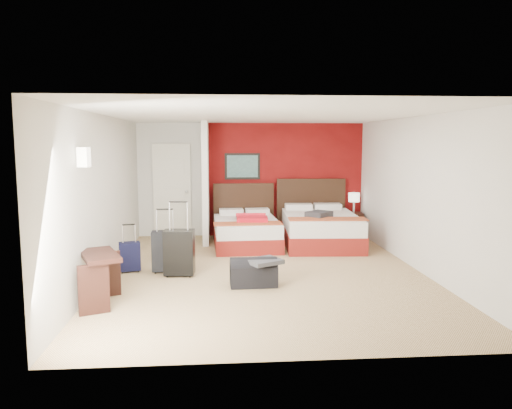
{
  "coord_description": "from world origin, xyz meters",
  "views": [
    {
      "loc": [
        -0.75,
        -7.7,
        2.08
      ],
      "look_at": [
        -0.08,
        0.8,
        1.0
      ],
      "focal_mm": 34.56,
      "sensor_mm": 36.0,
      "label": 1
    }
  ],
  "objects": [
    {
      "name": "suitcase_black",
      "position": [
        -1.36,
        -0.1,
        0.35
      ],
      "size": [
        0.48,
        0.32,
        0.7
      ],
      "primitive_type": "cube",
      "rotation": [
        0.0,
        0.0,
        -0.08
      ],
      "color": "black",
      "rests_on": "ground"
    },
    {
      "name": "bed_left",
      "position": [
        -0.19,
        2.03,
        0.27
      ],
      "size": [
        1.33,
        1.85,
        0.54
      ],
      "primitive_type": "cube",
      "rotation": [
        0.0,
        0.0,
        0.04
      ],
      "color": "silver",
      "rests_on": "ground"
    },
    {
      "name": "ground",
      "position": [
        0.0,
        0.0,
        0.0
      ],
      "size": [
        6.5,
        6.5,
        0.0
      ],
      "primitive_type": "plane",
      "color": "tan",
      "rests_on": "ground"
    },
    {
      "name": "suitcase_charcoal",
      "position": [
        -1.59,
        0.14,
        0.32
      ],
      "size": [
        0.44,
        0.28,
        0.64
      ],
      "primitive_type": "cube",
      "rotation": [
        0.0,
        0.0,
        0.04
      ],
      "color": "black",
      "rests_on": "ground"
    },
    {
      "name": "bed_right",
      "position": [
        1.33,
        2.02,
        0.31
      ],
      "size": [
        1.57,
        2.16,
        0.62
      ],
      "primitive_type": "cube",
      "rotation": [
        0.0,
        0.0,
        -0.06
      ],
      "color": "white",
      "rests_on": "ground"
    },
    {
      "name": "entry_door",
      "position": [
        -1.75,
        3.2,
        1.02
      ],
      "size": [
        0.82,
        0.06,
        2.05
      ],
      "primitive_type": "cube",
      "color": "silver",
      "rests_on": "ground"
    },
    {
      "name": "partition_wall",
      "position": [
        -1.0,
        2.61,
        1.25
      ],
      "size": [
        0.12,
        1.2,
        2.5
      ],
      "primitive_type": "cube",
      "color": "silver",
      "rests_on": "ground"
    },
    {
      "name": "desk",
      "position": [
        -2.26,
        -1.43,
        0.34
      ],
      "size": [
        0.69,
        0.91,
        0.68
      ],
      "primitive_type": "cube",
      "rotation": [
        0.0,
        0.0,
        0.4
      ],
      "color": "black",
      "rests_on": "ground"
    },
    {
      "name": "jacket_bundle",
      "position": [
        1.23,
        1.72,
        0.68
      ],
      "size": [
        0.59,
        0.59,
        0.11
      ],
      "primitive_type": "cube",
      "rotation": [
        0.0,
        0.0,
        0.79
      ],
      "color": "#313236",
      "rests_on": "bed_right"
    },
    {
      "name": "nightstand",
      "position": [
        2.25,
        2.9,
        0.26
      ],
      "size": [
        0.4,
        0.4,
        0.53
      ],
      "primitive_type": "cube",
      "rotation": [
        0.0,
        0.0,
        -0.06
      ],
      "color": "black",
      "rests_on": "ground"
    },
    {
      "name": "suitcase_navy",
      "position": [
        -2.17,
        0.19,
        0.23
      ],
      "size": [
        0.37,
        0.27,
        0.45
      ],
      "primitive_type": "cube",
      "rotation": [
        0.0,
        0.0,
        0.23
      ],
      "color": "black",
      "rests_on": "ground"
    },
    {
      "name": "red_suitcase_open",
      "position": [
        -0.09,
        1.93,
        0.59
      ],
      "size": [
        0.64,
        0.85,
        0.1
      ],
      "primitive_type": "cube",
      "rotation": [
        0.0,
        0.0,
        -0.06
      ],
      "color": "red",
      "rests_on": "bed_left"
    },
    {
      "name": "duffel_bag",
      "position": [
        -0.24,
        -0.73,
        0.17
      ],
      "size": [
        0.69,
        0.38,
        0.34
      ],
      "primitive_type": "cube",
      "rotation": [
        0.0,
        0.0,
        0.03
      ],
      "color": "black",
      "rests_on": "ground"
    },
    {
      "name": "jacket_draped",
      "position": [
        -0.09,
        -0.78,
        0.37
      ],
      "size": [
        0.59,
        0.56,
        0.06
      ],
      "primitive_type": "cube",
      "rotation": [
        0.0,
        0.0,
        0.49
      ],
      "color": "#3D3D42",
      "rests_on": "duffel_bag"
    },
    {
      "name": "red_accent_panel",
      "position": [
        0.75,
        3.23,
        1.25
      ],
      "size": [
        3.5,
        0.04,
        2.5
      ],
      "primitive_type": "cube",
      "color": "maroon",
      "rests_on": "ground"
    },
    {
      "name": "room_walls",
      "position": [
        -1.4,
        1.42,
        1.26
      ],
      "size": [
        5.02,
        6.52,
        2.5
      ],
      "color": "silver",
      "rests_on": "ground"
    },
    {
      "name": "table_lamp",
      "position": [
        2.25,
        2.9,
        0.75
      ],
      "size": [
        0.31,
        0.31,
        0.44
      ],
      "primitive_type": "cylinder",
      "rotation": [
        0.0,
        0.0,
        -0.3
      ],
      "color": "white",
      "rests_on": "nightstand"
    }
  ]
}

